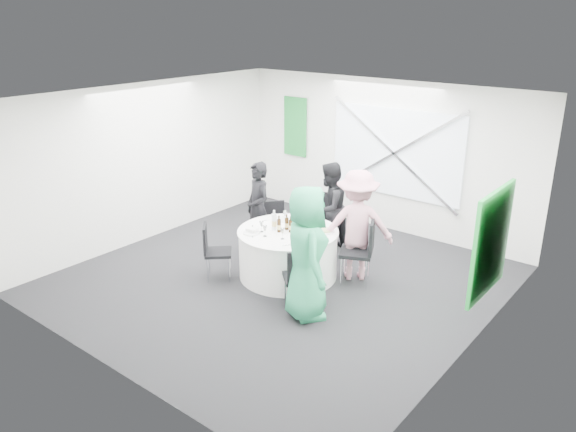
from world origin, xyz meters
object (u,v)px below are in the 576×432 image
Objects in this scene: chair_back_right at (363,246)px; chair_front_left at (213,248)px; banquet_table at (288,253)px; chair_front_right at (300,275)px; person_man_back_left at (258,208)px; chair_back_left at (275,222)px; chair_back at (318,217)px; green_water_bottle at (301,223)px; person_man_back at (329,208)px; clear_water_bottle at (274,222)px; person_woman_pink at (357,225)px; person_woman_green at (306,253)px.

chair_back_right is 2.29m from chair_front_left.
banquet_table is at bearing -90.00° from chair_back_right.
person_man_back_left is at bearing -80.39° from chair_front_right.
chair_back_right is at bearing 25.30° from person_man_back_left.
chair_front_left is at bearing -137.25° from banquet_table.
chair_front_right is (1.69, -1.50, 0.06)m from chair_back_left.
chair_back is 1.12m from green_water_bottle.
chair_front_right is at bearing 21.61° from person_man_back.
clear_water_bottle is at bearing -10.03° from person_man_back_left.
person_woman_pink is 5.45× the size of green_water_bottle.
chair_front_right is 1.40m from person_woman_pink.
person_woman_pink is (1.70, 1.41, 0.35)m from chair_front_left.
banquet_table is 1.52× the size of chair_back.
banquet_table is 1.16m from chair_back.
person_woman_green is at bearing -70.07° from chair_back.
chair_back_right is 3.32× the size of clear_water_bottle.
chair_back reaches higher than chair_front_right.
chair_back_left is at bearing 129.00° from clear_water_bottle.
chair_front_right is at bearing -131.31° from chair_front_left.
person_woman_pink is (0.85, 0.62, 0.49)m from banquet_table.
person_man_back reaches higher than green_water_bottle.
person_woman_pink reaches higher than clear_water_bottle.
person_woman_pink reaches higher than chair_back.
person_man_back_left is (-0.75, -0.70, 0.19)m from chair_back.
clear_water_bottle reaches higher than chair_back.
clear_water_bottle is (0.65, 0.69, 0.37)m from chair_front_left.
person_woman_pink is at bearing -93.16° from chair_front_left.
chair_front_right is (0.81, -0.74, 0.16)m from banquet_table.
green_water_bottle is at bearing 8.34° from person_man_back_left.
person_man_back is 1.06m from person_woman_pink.
chair_back_right is (1.92, -0.26, 0.13)m from chair_back_left.
person_woman_pink is at bearing -139.04° from chair_front_right.
person_woman_green is at bearing -133.02° from chair_front_left.
person_woman_green is (1.00, -1.97, 0.13)m from person_man_back.
chair_back is 0.56× the size of person_woman_green.
person_woman_pink is 1.27m from clear_water_bottle.
person_woman_pink is (1.83, 0.20, 0.07)m from person_man_back_left.
banquet_table is 0.55m from clear_water_bottle.
person_woman_pink is at bearing 36.65° from green_water_bottle.
person_man_back reaches higher than chair_back_left.
chair_back_right is 2.03m from person_man_back_left.
person_man_back is 2.21m from person_woman_green.
person_woman_green is at bearing 112.44° from chair_front_right.
person_woman_pink is 1.42m from person_woman_green.
green_water_bottle is (-0.64, 0.86, 0.34)m from chair_front_right.
banquet_table is at bearing 0.00° from person_man_back_left.
green_water_bottle is (0.22, -1.06, 0.09)m from person_man_back.
chair_front_left reaches higher than chair_back_left.
chair_back_right is at bearing -57.16° from chair_back_left.
chair_back_left is 1.30m from green_water_bottle.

